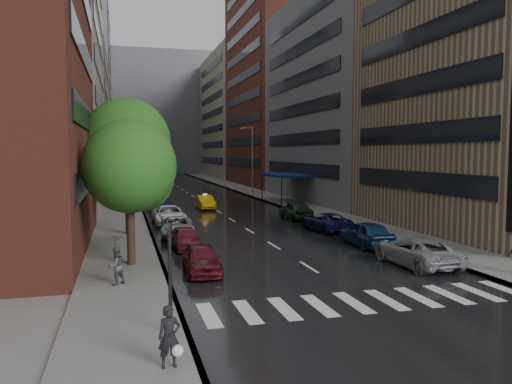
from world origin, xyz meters
TOP-DOWN VIEW (x-y plane):
  - ground at (0.00, 0.00)m, footprint 220.00×220.00m
  - road at (0.00, 50.00)m, footprint 14.00×140.00m
  - sidewalk_left at (-9.00, 50.00)m, footprint 4.00×140.00m
  - sidewalk_right at (9.00, 50.00)m, footprint 4.00×140.00m
  - crosswalk at (0.20, -2.00)m, footprint 13.15×2.80m
  - buildings_left at (-15.00, 58.79)m, footprint 8.00×108.00m
  - buildings_right at (15.00, 56.70)m, footprint 8.05×109.10m
  - building_far at (0.00, 118.00)m, footprint 40.00×14.00m
  - tree_near at (-8.60, 6.30)m, footprint 4.63×4.63m
  - tree_mid at (-8.60, 15.96)m, footprint 5.91×5.91m
  - tree_far at (-8.60, 31.78)m, footprint 4.55×4.55m
  - taxi at (-0.85, 30.95)m, footprint 1.60×4.30m
  - parked_cars_left at (-5.40, 20.39)m, footprint 2.57×35.52m
  - parked_cars_right at (5.40, 11.00)m, footprint 2.64×23.18m
  - ped_bag_walker at (-7.85, -6.29)m, footprint 0.67×0.48m
  - ped_black_umbrella at (-9.30, 2.54)m, footprint 0.99×0.98m
  - traffic_light at (-7.60, -3.78)m, footprint 0.18×0.15m
  - street_lamp_left at (-7.72, 30.00)m, footprint 1.74×0.22m
  - street_lamp_right at (7.72, 45.00)m, footprint 1.74×0.22m
  - awning at (8.98, 35.00)m, footprint 4.00×8.00m

SIDE VIEW (x-z plane):
  - ground at x=0.00m, z-range 0.00..0.00m
  - road at x=0.00m, z-range 0.00..0.01m
  - crosswalk at x=0.20m, z-range 0.01..0.02m
  - sidewalk_left at x=-9.00m, z-range 0.00..0.15m
  - sidewalk_right at x=9.00m, z-range 0.00..0.15m
  - taxi at x=-0.85m, z-range 0.00..1.41m
  - parked_cars_left at x=-5.40m, z-range -0.06..1.49m
  - parked_cars_right at x=5.40m, z-range -0.05..1.54m
  - ped_bag_walker at x=-7.85m, z-range 0.12..1.75m
  - ped_black_umbrella at x=-9.30m, z-range 0.35..2.44m
  - traffic_light at x=-7.60m, z-range 0.50..3.95m
  - awning at x=8.98m, z-range 1.57..4.70m
  - street_lamp_left at x=-7.72m, z-range 0.39..9.39m
  - street_lamp_right at x=7.72m, z-range 0.39..9.39m
  - tree_far at x=-8.60m, z-range 1.33..8.58m
  - tree_near at x=-8.60m, z-range 1.36..8.74m
  - tree_mid at x=-8.60m, z-range 1.74..11.16m
  - buildings_right at x=15.00m, z-range -2.97..33.03m
  - buildings_left at x=-15.00m, z-range -3.01..34.99m
  - building_far at x=0.00m, z-range 0.00..32.00m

